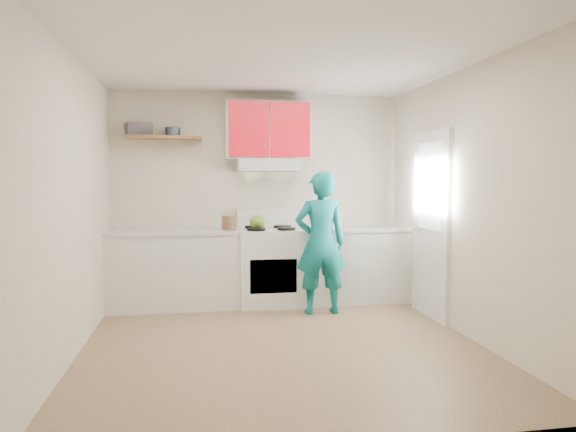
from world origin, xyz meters
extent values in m
plane|color=brown|center=(0.00, 0.00, 0.00)|extent=(3.80, 3.80, 0.00)
cube|color=white|center=(0.00, 0.00, 2.60)|extent=(3.60, 3.80, 0.04)
cube|color=beige|center=(0.00, 1.90, 1.30)|extent=(3.60, 0.04, 2.60)
cube|color=beige|center=(0.00, -1.90, 1.30)|extent=(3.60, 0.04, 2.60)
cube|color=beige|center=(-1.80, 0.00, 1.30)|extent=(0.04, 3.80, 2.60)
cube|color=beige|center=(1.80, 0.00, 1.30)|extent=(0.04, 3.80, 2.60)
cube|color=white|center=(1.78, 0.70, 1.02)|extent=(0.05, 0.85, 2.05)
cube|color=white|center=(1.75, 0.70, 1.45)|extent=(0.01, 0.55, 0.95)
cube|color=silver|center=(-1.04, 1.60, 0.45)|extent=(1.52, 0.60, 0.90)
cube|color=silver|center=(1.14, 1.60, 0.45)|extent=(1.32, 0.60, 0.90)
cube|color=white|center=(0.10, 1.57, 0.46)|extent=(0.76, 0.65, 0.92)
cube|color=silver|center=(0.10, 1.68, 1.70)|extent=(0.76, 0.44, 0.15)
cube|color=red|center=(0.10, 1.73, 2.12)|extent=(1.02, 0.33, 0.70)
cube|color=brown|center=(-1.15, 1.75, 2.02)|extent=(0.90, 0.30, 0.04)
cube|color=#3E373B|center=(-1.44, 1.76, 2.11)|extent=(0.34, 0.29, 0.15)
cylinder|color=#333D4C|center=(-1.05, 1.79, 2.09)|extent=(0.20, 0.20, 0.11)
ellipsoid|color=olive|center=(-0.04, 1.61, 1.00)|extent=(0.26, 0.26, 0.17)
cylinder|color=brown|center=(-0.40, 1.54, 0.99)|extent=(0.21, 0.21, 0.19)
cube|color=olive|center=(1.05, 1.55, 0.91)|extent=(0.33, 0.25, 0.02)
cube|color=red|center=(1.49, 1.50, 0.90)|extent=(0.29, 0.25, 0.01)
imported|color=#0C6F72|center=(0.61, 1.04, 0.81)|extent=(0.59, 0.39, 1.61)
camera|label=1|loc=(-0.74, -4.67, 1.52)|focal=32.56mm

